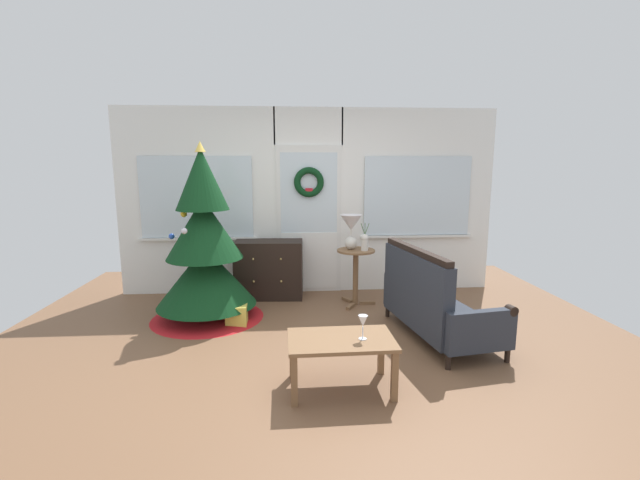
{
  "coord_description": "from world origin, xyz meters",
  "views": [
    {
      "loc": [
        -0.26,
        -3.88,
        1.77
      ],
      "look_at": [
        0.05,
        0.55,
        1.0
      ],
      "focal_mm": 24.02,
      "sensor_mm": 36.0,
      "label": 1
    }
  ],
  "objects": [
    {
      "name": "table_lamp",
      "position": [
        0.51,
        1.43,
        1.01
      ],
      "size": [
        0.28,
        0.28,
        0.44
      ],
      "color": "silver",
      "rests_on": "side_table"
    },
    {
      "name": "dresser_cabinet",
      "position": [
        -0.56,
        1.79,
        0.39
      ],
      "size": [
        0.92,
        0.48,
        0.78
      ],
      "color": "black",
      "rests_on": "ground"
    },
    {
      "name": "ground_plane",
      "position": [
        0.0,
        0.0,
        0.0
      ],
      "size": [
        6.76,
        6.76,
        0.0
      ],
      "primitive_type": "plane",
      "color": "brown"
    },
    {
      "name": "christmas_tree",
      "position": [
        -1.25,
        1.03,
        0.78
      ],
      "size": [
        1.3,
        1.3,
        2.04
      ],
      "color": "#4C331E",
      "rests_on": "ground"
    },
    {
      "name": "gift_box",
      "position": [
        -0.87,
        0.77,
        0.12
      ],
      "size": [
        0.23,
        0.21,
        0.23
      ],
      "primitive_type": "cube",
      "color": "#D8C64C",
      "rests_on": "ground"
    },
    {
      "name": "back_wall_with_door",
      "position": [
        0.0,
        2.08,
        1.28
      ],
      "size": [
        5.2,
        0.19,
        2.55
      ],
      "color": "white",
      "rests_on": "ground"
    },
    {
      "name": "settee_sofa",
      "position": [
        1.19,
        0.27,
        0.38
      ],
      "size": [
        0.93,
        1.59,
        0.96
      ],
      "color": "black",
      "rests_on": "ground"
    },
    {
      "name": "coffee_table",
      "position": [
        0.13,
        -0.7,
        0.36
      ],
      "size": [
        0.85,
        0.54,
        0.43
      ],
      "color": "brown",
      "rests_on": "ground"
    },
    {
      "name": "wine_glass",
      "position": [
        0.3,
        -0.73,
        0.57
      ],
      "size": [
        0.08,
        0.08,
        0.2
      ],
      "color": "silver",
      "rests_on": "coffee_table"
    },
    {
      "name": "flower_vase",
      "position": [
        0.67,
        1.33,
        0.84
      ],
      "size": [
        0.11,
        0.1,
        0.35
      ],
      "color": "beige",
      "rests_on": "side_table"
    },
    {
      "name": "side_table",
      "position": [
        0.57,
        1.39,
        0.51
      ],
      "size": [
        0.5,
        0.48,
        0.72
      ],
      "color": "brown",
      "rests_on": "ground"
    }
  ]
}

